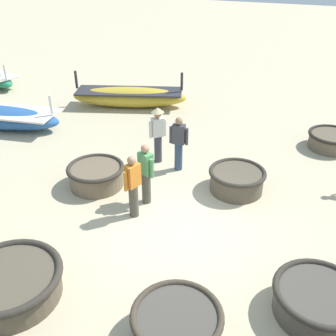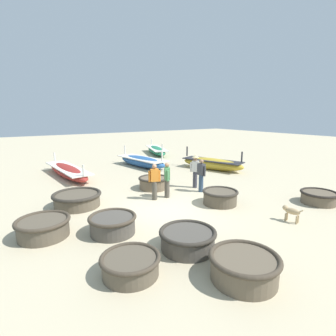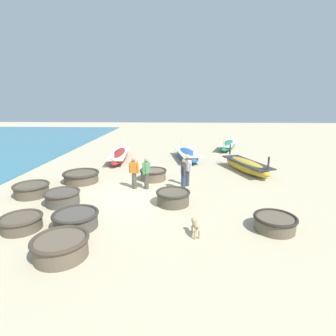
{
  "view_description": "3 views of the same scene",
  "coord_description": "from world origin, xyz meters",
  "px_view_note": "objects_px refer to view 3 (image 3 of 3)",
  "views": [
    {
      "loc": [
        -6.57,
        -2.38,
        5.56
      ],
      "look_at": [
        1.27,
        0.81,
        0.72
      ],
      "focal_mm": 42.0,
      "sensor_mm": 36.0,
      "label": 1
    },
    {
      "loc": [
        -5.31,
        -8.24,
        3.66
      ],
      "look_at": [
        1.12,
        1.74,
        1.18
      ],
      "focal_mm": 28.0,
      "sensor_mm": 36.0,
      "label": 2
    },
    {
      "loc": [
        2.22,
        -11.17,
        4.31
      ],
      "look_at": [
        1.73,
        1.71,
        0.94
      ],
      "focal_mm": 28.0,
      "sensor_mm": 36.0,
      "label": 3
    }
  ],
  "objects_px": {
    "long_boat_green_hull": "(187,154)",
    "fisherman_standing_left": "(134,172)",
    "coracle_far_right": "(81,176)",
    "coracle_nearest": "(62,197)",
    "long_boat_white_hull": "(246,166)",
    "dog": "(195,225)",
    "coracle_front_left": "(32,189)",
    "coracle_far_left": "(173,197)",
    "long_boat_red_hull": "(119,155)",
    "coracle_beside_post": "(76,219)",
    "coracle_upturned": "(21,222)",
    "fisherman_standing_right": "(183,174)",
    "long_boat_blue_hull": "(228,145)",
    "coracle_center": "(153,174)",
    "coracle_weathered": "(61,246)",
    "fisherman_crouching": "(146,173)",
    "coracle_front_right": "(275,222)",
    "fisherman_by_coracle": "(187,168)"
  },
  "relations": [
    {
      "from": "coracle_beside_post",
      "to": "long_boat_green_hull",
      "type": "xyz_separation_m",
      "value": [
        4.2,
        10.86,
        0.07
      ]
    },
    {
      "from": "coracle_center",
      "to": "coracle_far_right",
      "type": "relative_size",
      "value": 0.78
    },
    {
      "from": "long_boat_green_hull",
      "to": "fisherman_standing_right",
      "type": "xyz_separation_m",
      "value": [
        -0.41,
        -6.88,
        0.46
      ]
    },
    {
      "from": "coracle_far_left",
      "to": "long_boat_red_hull",
      "type": "distance_m",
      "value": 9.41
    },
    {
      "from": "coracle_far_left",
      "to": "fisherman_crouching",
      "type": "distance_m",
      "value": 2.41
    },
    {
      "from": "long_boat_green_hull",
      "to": "fisherman_standing_left",
      "type": "xyz_separation_m",
      "value": [
        -2.84,
        -6.7,
        0.46
      ]
    },
    {
      "from": "coracle_weathered",
      "to": "coracle_nearest",
      "type": "distance_m",
      "value": 4.13
    },
    {
      "from": "coracle_front_right",
      "to": "long_boat_white_hull",
      "type": "xyz_separation_m",
      "value": [
        0.88,
        7.46,
        0.12
      ]
    },
    {
      "from": "coracle_upturned",
      "to": "fisherman_standing_right",
      "type": "relative_size",
      "value": 0.9
    },
    {
      "from": "long_boat_blue_hull",
      "to": "long_boat_red_hull",
      "type": "bearing_deg",
      "value": -151.88
    },
    {
      "from": "coracle_front_right",
      "to": "fisherman_by_coracle",
      "type": "bearing_deg",
      "value": 121.33
    },
    {
      "from": "long_boat_white_hull",
      "to": "dog",
      "type": "xyz_separation_m",
      "value": [
        -3.6,
        -7.95,
        -0.02
      ]
    },
    {
      "from": "coracle_front_left",
      "to": "coracle_far_left",
      "type": "relative_size",
      "value": 1.09
    },
    {
      "from": "coracle_front_right",
      "to": "dog",
      "type": "distance_m",
      "value": 2.77
    },
    {
      "from": "coracle_weathered",
      "to": "fisherman_by_coracle",
      "type": "height_order",
      "value": "fisherman_by_coracle"
    },
    {
      "from": "coracle_upturned",
      "to": "long_boat_blue_hull",
      "type": "xyz_separation_m",
      "value": [
        9.81,
        15.59,
        0.08
      ]
    },
    {
      "from": "coracle_front_left",
      "to": "fisherman_by_coracle",
      "type": "distance_m",
      "value": 7.44
    },
    {
      "from": "coracle_upturned",
      "to": "fisherman_standing_left",
      "type": "bearing_deg",
      "value": 54.14
    },
    {
      "from": "coracle_front_left",
      "to": "dog",
      "type": "relative_size",
      "value": 2.35
    },
    {
      "from": "coracle_beside_post",
      "to": "coracle_weathered",
      "type": "relative_size",
      "value": 0.99
    },
    {
      "from": "coracle_far_right",
      "to": "long_boat_blue_hull",
      "type": "xyz_separation_m",
      "value": [
        9.67,
        10.25,
        0.03
      ]
    },
    {
      "from": "coracle_center",
      "to": "long_boat_white_hull",
      "type": "xyz_separation_m",
      "value": [
        5.55,
        1.86,
        0.07
      ]
    },
    {
      "from": "long_boat_green_hull",
      "to": "fisherman_standing_right",
      "type": "height_order",
      "value": "fisherman_standing_right"
    },
    {
      "from": "long_boat_white_hull",
      "to": "fisherman_crouching",
      "type": "relative_size",
      "value": 2.89
    },
    {
      "from": "coracle_weathered",
      "to": "coracle_far_right",
      "type": "distance_m",
      "value": 7.13
    },
    {
      "from": "coracle_upturned",
      "to": "long_boat_green_hull",
      "type": "xyz_separation_m",
      "value": [
        6.01,
        11.08,
        0.11
      ]
    },
    {
      "from": "coracle_center",
      "to": "long_boat_green_hull",
      "type": "xyz_separation_m",
      "value": [
        2.04,
        5.2,
        0.06
      ]
    },
    {
      "from": "coracle_weathered",
      "to": "long_boat_red_hull",
      "type": "distance_m",
      "value": 12.45
    },
    {
      "from": "long_boat_red_hull",
      "to": "coracle_beside_post",
      "type": "bearing_deg",
      "value": -85.54
    },
    {
      "from": "coracle_front_left",
      "to": "fisherman_standing_left",
      "type": "height_order",
      "value": "fisherman_standing_left"
    },
    {
      "from": "coracle_center",
      "to": "fisherman_by_coracle",
      "type": "bearing_deg",
      "value": -27.71
    },
    {
      "from": "coracle_far_left",
      "to": "coracle_upturned",
      "type": "height_order",
      "value": "coracle_far_left"
    },
    {
      "from": "coracle_nearest",
      "to": "long_boat_blue_hull",
      "type": "distance_m",
      "value": 16.29
    },
    {
      "from": "coracle_far_left",
      "to": "long_boat_blue_hull",
      "type": "height_order",
      "value": "long_boat_blue_hull"
    },
    {
      "from": "coracle_center",
      "to": "coracle_far_left",
      "type": "distance_m",
      "value": 3.65
    },
    {
      "from": "coracle_center",
      "to": "fisherman_standing_right",
      "type": "distance_m",
      "value": 2.4
    },
    {
      "from": "coracle_far_left",
      "to": "fisherman_by_coracle",
      "type": "xyz_separation_m",
      "value": [
        0.68,
        2.49,
        0.64
      ]
    },
    {
      "from": "coracle_nearest",
      "to": "long_boat_white_hull",
      "type": "xyz_separation_m",
      "value": [
        9.07,
        5.47,
        0.08
      ]
    },
    {
      "from": "fisherman_standing_right",
      "to": "fisherman_standing_left",
      "type": "height_order",
      "value": "same"
    },
    {
      "from": "coracle_weathered",
      "to": "coracle_far_left",
      "type": "relative_size",
      "value": 1.09
    },
    {
      "from": "coracle_center",
      "to": "fisherman_by_coracle",
      "type": "distance_m",
      "value": 2.17
    },
    {
      "from": "coracle_far_left",
      "to": "long_boat_red_hull",
      "type": "bearing_deg",
      "value": 116.21
    },
    {
      "from": "coracle_nearest",
      "to": "fisherman_standing_right",
      "type": "relative_size",
      "value": 0.95
    },
    {
      "from": "long_boat_blue_hull",
      "to": "dog",
      "type": "distance_m",
      "value": 16.27
    },
    {
      "from": "coracle_front_left",
      "to": "fisherman_standing_left",
      "type": "distance_m",
      "value": 4.75
    },
    {
      "from": "coracle_nearest",
      "to": "long_boat_red_hull",
      "type": "relative_size",
      "value": 0.26
    },
    {
      "from": "coracle_weathered",
      "to": "coracle_front_right",
      "type": "bearing_deg",
      "value": 15.45
    },
    {
      "from": "coracle_center",
      "to": "long_boat_blue_hull",
      "type": "distance_m",
      "value": 11.33
    },
    {
      "from": "coracle_far_left",
      "to": "long_boat_green_hull",
      "type": "distance_m",
      "value": 8.7
    },
    {
      "from": "coracle_far_right",
      "to": "coracle_nearest",
      "type": "relative_size",
      "value": 1.28
    }
  ]
}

